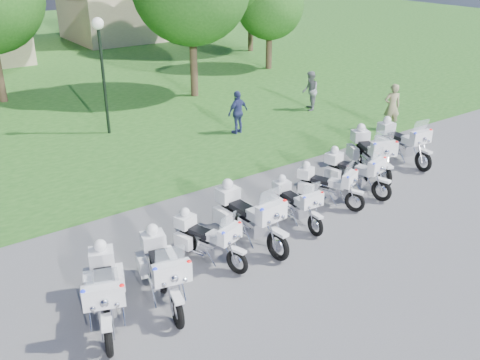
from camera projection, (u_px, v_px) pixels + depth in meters
ground at (264, 228)px, 14.24m from camera, size 100.00×100.00×0.00m
grass_lawn at (8, 59)px, 34.33m from camera, size 100.00×48.00×0.01m
motorcycle_0 at (104, 289)px, 10.57m from camera, size 1.36×2.40×1.69m
motorcycle_1 at (163, 269)px, 11.23m from camera, size 1.17×2.46×1.67m
motorcycle_2 at (207, 238)px, 12.57m from camera, size 1.12×2.11×1.46m
motorcycle_3 at (248, 215)px, 13.32m from camera, size 0.97×2.63×1.77m
motorcycle_4 at (295, 202)px, 14.33m from camera, size 0.76×2.09×1.40m
motorcycle_5 at (326, 185)px, 15.32m from camera, size 1.19×2.03×1.43m
motorcycle_6 at (354, 171)px, 16.07m from camera, size 1.06×2.30×1.56m
motorcycle_7 at (370, 152)px, 17.25m from camera, size 1.48×2.50×1.77m
motorcycle_8 at (401, 141)px, 18.28m from camera, size 1.00×2.52×1.70m
lamp_post at (100, 48)px, 19.83m from camera, size 0.44×0.44×4.45m
building_east at (141, 9)px, 41.50m from camera, size 11.44×7.28×4.10m
bystander_a at (392, 107)px, 21.29m from camera, size 0.80×0.70×1.85m
bystander_b at (310, 91)px, 23.70m from camera, size 1.03×1.07×1.74m
bystander_c at (238, 112)px, 20.86m from camera, size 1.06×0.58×1.71m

